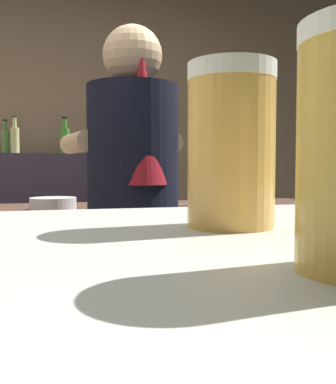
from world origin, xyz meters
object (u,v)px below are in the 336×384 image
Objects in this scene: mixing_bowl at (53,204)px; bottle_olive_oil at (65,140)px; bottle_hot_sauce at (5,141)px; chefs_knife at (177,205)px; bottle_vinegar at (15,139)px; bartender at (134,213)px; knife_block at (231,183)px; pint_glass_far at (231,146)px.

mixing_bowl is 0.75× the size of bottle_olive_oil.
bottle_olive_oil is 1.08× the size of bottle_hot_sauce.
bottle_hot_sauce is at bearing 122.27° from chefs_knife.
chefs_knife is at bearing -56.46° from bottle_hot_sauce.
bottle_hot_sauce is at bearing 114.36° from bottle_vinegar.
mixing_bowl is 0.81× the size of bottle_hot_sauce.
bartender is at bearing -82.87° from bottle_olive_oil.
bottle_vinegar reaches higher than knife_block.
chefs_knife is 1.72m from pint_glass_far.
pint_glass_far is (0.17, -1.60, 0.18)m from mixing_bowl.
mixing_bowl is at bearing -93.73° from bottle_olive_oil.
knife_block is at bearing -59.79° from bartender.
chefs_knife is at bearing -163.97° from knife_block.
bottle_vinegar is 1.04× the size of bottle_hot_sauce.
mixing_bowl is at bearing -170.29° from knife_block.
chefs_knife is 1.56× the size of pint_glass_far.
bartender is at bearing -71.18° from bottle_vinegar.
bottle_olive_oil is (-0.80, 1.16, 0.28)m from knife_block.
bartender reaches higher than pint_glass_far.
bottle_olive_oil is 0.34m from bottle_vinegar.
knife_block is 0.34m from chefs_knife.
pint_glass_far is 0.58× the size of bottle_olive_oil.
pint_glass_far is 0.61× the size of bottle_vinegar.
bottle_olive_oil is (-0.21, 1.66, 0.37)m from bartender.
bartender reaches higher than chefs_knife.
pint_glass_far is 0.63× the size of bottle_hot_sauce.
bottle_vinegar is at bearing 98.31° from pint_glass_far.
bartender reaches higher than mixing_bowl.
knife_block is 1.09× the size of bottle_olive_oil.
bartender is 1.27m from pint_glass_far.
bartender is 0.78m from knife_block.
knife_block is 1.18× the size of bottle_hot_sauce.
knife_block is 1.86× the size of pint_glass_far.
bartender is at bearing -140.15° from knife_block.
bottle_vinegar is (-1.14, 1.09, 0.27)m from knife_block.
knife_block reaches higher than pint_glass_far.
bottle_vinegar is at bearing 101.31° from mixing_bowl.
chefs_knife is 1.49m from bottle_vinegar.
mixing_bowl is 0.83× the size of chefs_knife.
pint_glass_far reaches higher than chefs_knife.
chefs_knife is 0.91× the size of bottle_olive_oil.
bottle_vinegar is (-0.33, -0.07, -0.00)m from bottle_olive_oil.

